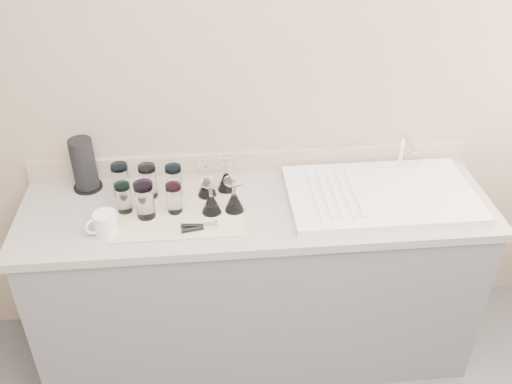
{
  "coord_description": "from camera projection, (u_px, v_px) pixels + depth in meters",
  "views": [
    {
      "loc": [
        -0.19,
        -0.82,
        2.34
      ],
      "look_at": [
        -0.01,
        1.15,
        1.0
      ],
      "focal_mm": 40.0,
      "sensor_mm": 36.0,
      "label": 1
    }
  ],
  "objects": [
    {
      "name": "dish_towel",
      "position": [
        178.0,
        210.0,
        2.45
      ],
      "size": [
        0.55,
        0.42,
        0.01
      ],
      "primitive_type": "cube",
      "color": "beige",
      "rests_on": "counter_unit"
    },
    {
      "name": "can_opener",
      "position": [
        199.0,
        227.0,
        2.32
      ],
      "size": [
        0.15,
        0.06,
        0.02
      ],
      "color": "silver",
      "rests_on": "dish_towel"
    },
    {
      "name": "paper_towel_roll",
      "position": [
        84.0,
        165.0,
        2.53
      ],
      "size": [
        0.13,
        0.13,
        0.25
      ],
      "color": "black",
      "rests_on": "counter_unit"
    },
    {
      "name": "goblet_front_right",
      "position": [
        234.0,
        200.0,
        2.41
      ],
      "size": [
        0.08,
        0.08,
        0.15
      ],
      "color": "white",
      "rests_on": "dish_towel"
    },
    {
      "name": "tumbler_blue",
      "position": [
        145.0,
        200.0,
        2.36
      ],
      "size": [
        0.08,
        0.08,
        0.16
      ],
      "color": "white",
      "rests_on": "dish_towel"
    },
    {
      "name": "room_envelope",
      "position": [
        315.0,
        282.0,
        1.13
      ],
      "size": [
        3.54,
        3.5,
        2.52
      ],
      "color": "#4C4D51",
      "rests_on": "ground"
    },
    {
      "name": "tumbler_magenta",
      "position": [
        124.0,
        197.0,
        2.4
      ],
      "size": [
        0.07,
        0.07,
        0.13
      ],
      "color": "white",
      "rests_on": "dish_towel"
    },
    {
      "name": "goblet_back_right",
      "position": [
        226.0,
        179.0,
        2.54
      ],
      "size": [
        0.09,
        0.09,
        0.15
      ],
      "color": "white",
      "rests_on": "dish_towel"
    },
    {
      "name": "goblet_back_left",
      "position": [
        207.0,
        185.0,
        2.51
      ],
      "size": [
        0.09,
        0.09,
        0.15
      ],
      "color": "white",
      "rests_on": "dish_towel"
    },
    {
      "name": "white_mug",
      "position": [
        105.0,
        224.0,
        2.29
      ],
      "size": [
        0.14,
        0.12,
        0.1
      ],
      "color": "white",
      "rests_on": "counter_unit"
    },
    {
      "name": "tumbler_cyan",
      "position": [
        148.0,
        181.0,
        2.49
      ],
      "size": [
        0.08,
        0.08,
        0.15
      ],
      "color": "white",
      "rests_on": "dish_towel"
    },
    {
      "name": "tumbler_purple",
      "position": [
        174.0,
        181.0,
        2.5
      ],
      "size": [
        0.07,
        0.07,
        0.14
      ],
      "color": "white",
      "rests_on": "dish_towel"
    },
    {
      "name": "counter_unit",
      "position": [
        257.0,
        281.0,
        2.74
      ],
      "size": [
        2.06,
        0.62,
        0.9
      ],
      "color": "slate",
      "rests_on": "ground"
    },
    {
      "name": "sink_unit",
      "position": [
        381.0,
        194.0,
        2.52
      ],
      "size": [
        0.82,
        0.5,
        0.22
      ],
      "color": "white",
      "rests_on": "counter_unit"
    },
    {
      "name": "goblet_front_left",
      "position": [
        211.0,
        202.0,
        2.4
      ],
      "size": [
        0.09,
        0.09,
        0.15
      ],
      "color": "white",
      "rests_on": "dish_towel"
    },
    {
      "name": "tumbler_lavender",
      "position": [
        174.0,
        198.0,
        2.39
      ],
      "size": [
        0.07,
        0.07,
        0.13
      ],
      "color": "white",
      "rests_on": "dish_towel"
    },
    {
      "name": "tumbler_teal",
      "position": [
        121.0,
        179.0,
        2.5
      ],
      "size": [
        0.08,
        0.08,
        0.15
      ],
      "color": "white",
      "rests_on": "dish_towel"
    }
  ]
}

